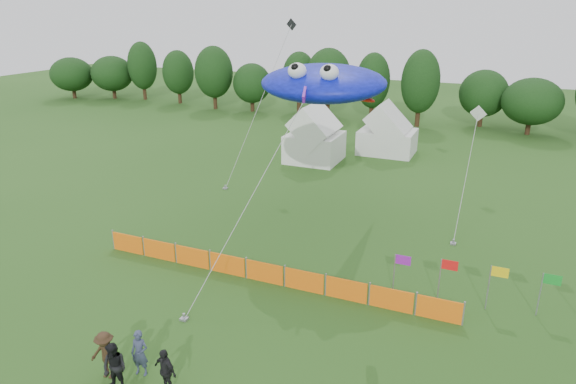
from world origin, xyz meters
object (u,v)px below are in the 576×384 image
at_px(spectator_c, 106,355).
at_px(tent_right, 388,134).
at_px(spectator_b, 115,368).
at_px(tent_left, 315,138).
at_px(stingray_kite, 326,82).
at_px(spectator_a, 140,353).
at_px(spectator_d, 165,371).
at_px(barrier_fence, 264,272).

bearing_deg(spectator_c, tent_right, 78.99).
xyz_separation_m(spectator_b, spectator_c, (-0.76, 0.43, -0.01)).
bearing_deg(tent_left, stingray_kite, -67.65).
bearing_deg(tent_left, spectator_c, -84.51).
bearing_deg(spectator_a, spectator_d, -25.71).
height_order(barrier_fence, spectator_b, spectator_b).
height_order(tent_right, spectator_a, tent_right).
relative_size(spectator_b, spectator_c, 1.01).
bearing_deg(tent_left, spectator_b, -83.09).
height_order(tent_right, stingray_kite, stingray_kite).
bearing_deg(barrier_fence, tent_left, 103.80).
distance_m(tent_right, stingray_kite, 19.20).
distance_m(spectator_a, spectator_c, 1.15).
height_order(spectator_b, spectator_c, spectator_b).
bearing_deg(barrier_fence, spectator_c, -105.19).
bearing_deg(spectator_b, spectator_a, 75.55).
bearing_deg(spectator_a, spectator_b, -112.79).
xyz_separation_m(tent_right, spectator_c, (-2.38, -32.79, -0.81)).
distance_m(barrier_fence, spectator_a, 7.65).
xyz_separation_m(spectator_c, spectator_d, (2.33, 0.19, -0.06)).
relative_size(barrier_fence, stingray_kite, 0.92).
bearing_deg(spectator_c, tent_left, 88.62).
xyz_separation_m(spectator_b, spectator_d, (1.57, 0.62, -0.08)).
distance_m(tent_left, barrier_fence, 20.58).
height_order(spectator_c, spectator_d, spectator_c).
relative_size(tent_left, spectator_c, 2.39).
xyz_separation_m(barrier_fence, stingray_kite, (0.53, 6.73, 8.01)).
xyz_separation_m(tent_right, spectator_a, (-1.38, -32.22, -0.84)).
bearing_deg(stingray_kite, spectator_a, -96.97).
bearing_deg(stingray_kite, barrier_fence, -94.52).
height_order(barrier_fence, spectator_c, spectator_c).
relative_size(spectator_b, stingray_kite, 0.09).
distance_m(spectator_b, spectator_c, 0.87).
distance_m(tent_left, spectator_c, 28.20).
bearing_deg(spectator_a, tent_right, 77.82).
xyz_separation_m(tent_left, spectator_b, (3.45, -28.48, -1.00)).
bearing_deg(barrier_fence, spectator_d, -89.06).
height_order(tent_left, spectator_a, tent_left).
height_order(tent_right, barrier_fence, tent_right).
xyz_separation_m(barrier_fence, spectator_d, (0.13, -7.92, 0.34)).
distance_m(tent_right, spectator_c, 32.89).
xyz_separation_m(barrier_fence, spectator_c, (-2.20, -8.12, 0.40)).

